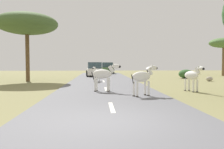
% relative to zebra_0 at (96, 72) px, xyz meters
% --- Properties ---
extents(ground_plane, '(90.00, 90.00, 0.00)m').
position_rel_zebra_0_xyz_m(ground_plane, '(0.53, -13.93, -0.86)').
color(ground_plane, olive).
extents(road, '(6.00, 64.00, 0.05)m').
position_rel_zebra_0_xyz_m(road, '(0.64, -13.93, -0.84)').
color(road, slate).
rests_on(road, ground_plane).
extents(lane_markings, '(0.16, 56.00, 0.01)m').
position_rel_zebra_0_xyz_m(lane_markings, '(0.64, -14.93, -0.81)').
color(lane_markings, silver).
rests_on(lane_markings, road).
extents(zebra_0, '(0.76, 1.37, 1.36)m').
position_rel_zebra_0_xyz_m(zebra_0, '(0.00, 0.00, 0.00)').
color(zebra_0, silver).
rests_on(zebra_0, road).
extents(zebra_1, '(1.70, 0.80, 1.65)m').
position_rel_zebra_0_xyz_m(zebra_1, '(0.47, -7.21, 0.17)').
color(zebra_1, silver).
rests_on(zebra_1, road).
extents(zebra_2, '(1.55, 1.02, 1.58)m').
position_rel_zebra_0_xyz_m(zebra_2, '(2.36, -9.10, 0.13)').
color(zebra_2, silver).
rests_on(zebra_2, road).
extents(zebra_3, '(0.76, 1.62, 1.57)m').
position_rel_zebra_0_xyz_m(zebra_3, '(5.68, -7.22, 0.07)').
color(zebra_3, silver).
rests_on(zebra_3, ground_plane).
extents(car_0, '(2.25, 4.45, 1.74)m').
position_rel_zebra_0_xyz_m(car_0, '(-0.32, 8.57, -0.01)').
color(car_0, white).
rests_on(car_0, road).
extents(car_1, '(2.11, 4.39, 1.74)m').
position_rel_zebra_0_xyz_m(car_1, '(1.58, 15.90, -0.01)').
color(car_1, '#476B38').
rests_on(car_1, road).
extents(tree_0, '(3.68, 3.68, 4.96)m').
position_rel_zebra_0_xyz_m(tree_0, '(16.53, 8.73, 3.40)').
color(tree_0, brown).
rests_on(tree_0, ground_plane).
extents(tree_3, '(5.58, 5.58, 6.25)m').
position_rel_zebra_0_xyz_m(tree_3, '(-6.34, 1.27, 4.38)').
color(tree_3, brown).
rests_on(tree_3, ground_plane).
extents(bush_0, '(1.62, 1.46, 0.97)m').
position_rel_zebra_0_xyz_m(bush_0, '(9.81, 4.26, -0.37)').
color(bush_0, '#2D5628').
rests_on(bush_0, ground_plane).
extents(rock_0, '(0.61, 0.46, 0.44)m').
position_rel_zebra_0_xyz_m(rock_0, '(10.48, 0.30, -0.64)').
color(rock_0, '#A89E8C').
rests_on(rock_0, ground_plane).
extents(rock_2, '(0.76, 0.58, 0.39)m').
position_rel_zebra_0_xyz_m(rock_2, '(10.88, 7.78, -0.67)').
color(rock_2, gray).
rests_on(rock_2, ground_plane).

